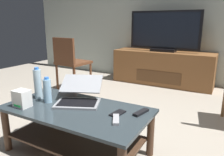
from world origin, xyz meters
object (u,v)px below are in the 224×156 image
at_px(router_box, 22,99).
at_px(soundbar_remote, 141,112).
at_px(television, 164,32).
at_px(water_bottle_far, 38,84).
at_px(water_bottle_near, 47,91).
at_px(cell_phone, 118,113).
at_px(media_cabinet, 162,68).
at_px(laptop, 79,95).
at_px(side_chair, 70,61).
at_px(tv_remote, 116,120).
at_px(coffee_table, 77,122).

distance_m(router_box, soundbar_remote, 0.98).
bearing_deg(soundbar_remote, television, 115.22).
bearing_deg(router_box, water_bottle_far, 101.66).
xyz_separation_m(water_bottle_near, cell_phone, (0.65, 0.07, -0.10)).
relative_size(media_cabinet, soundbar_remote, 10.86).
distance_m(television, cell_phone, 2.48).
bearing_deg(media_cabinet, television, -90.00).
relative_size(television, router_box, 8.47).
bearing_deg(laptop, side_chair, 132.54).
bearing_deg(tv_remote, laptop, 130.62).
bearing_deg(media_cabinet, side_chair, -133.96).
xyz_separation_m(coffee_table, laptop, (-0.07, 0.14, 0.19)).
bearing_deg(cell_phone, soundbar_remote, 39.34).
bearing_deg(soundbar_remote, side_chair, 157.90).
xyz_separation_m(router_box, tv_remote, (0.81, 0.14, -0.06)).
bearing_deg(router_box, soundbar_remote, 20.93).
relative_size(coffee_table, tv_remote, 7.56).
bearing_deg(soundbar_remote, tv_remote, -104.73).
relative_size(television, soundbar_remote, 7.61).
height_order(tv_remote, soundbar_remote, same).
bearing_deg(soundbar_remote, coffee_table, -150.01).
height_order(router_box, soundbar_remote, router_box).
relative_size(side_chair, water_bottle_far, 2.97).
distance_m(coffee_table, water_bottle_near, 0.38).
xyz_separation_m(laptop, tv_remote, (0.47, -0.19, -0.05)).
xyz_separation_m(television, tv_remote, (0.40, -2.51, -0.51)).
distance_m(water_bottle_far, tv_remote, 0.86).
distance_m(television, water_bottle_far, 2.50).
xyz_separation_m(media_cabinet, side_chair, (-1.14, -1.18, 0.21)).
bearing_deg(tv_remote, television, 71.66).
xyz_separation_m(coffee_table, media_cabinet, (-0.00, 2.48, 0.01)).
xyz_separation_m(television, water_bottle_near, (-0.30, -2.47, -0.41)).
height_order(television, soundbar_remote, television).
xyz_separation_m(coffee_table, tv_remote, (0.40, -0.05, 0.14)).
distance_m(media_cabinet, water_bottle_near, 2.52).
bearing_deg(side_chair, router_box, -63.93).
relative_size(media_cabinet, water_bottle_far, 5.97).
height_order(side_chair, cell_phone, side_chair).
xyz_separation_m(laptop, cell_phone, (0.42, -0.08, -0.06)).
height_order(media_cabinet, soundbar_remote, media_cabinet).
xyz_separation_m(television, soundbar_remote, (0.51, -2.30, -0.51)).
bearing_deg(soundbar_remote, cell_phone, -135.69).
distance_m(laptop, router_box, 0.47).
xyz_separation_m(router_box, water_bottle_near, (0.11, 0.18, 0.03)).
bearing_deg(water_bottle_near, tv_remote, -3.42).
relative_size(television, water_bottle_far, 4.19).
height_order(router_box, tv_remote, router_box).
relative_size(media_cabinet, television, 1.43).
distance_m(laptop, tv_remote, 0.51).
distance_m(water_bottle_far, soundbar_remote, 0.98).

